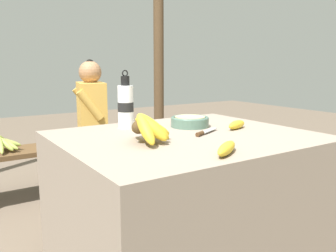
{
  "coord_description": "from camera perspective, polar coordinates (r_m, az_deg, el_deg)",
  "views": [
    {
      "loc": [
        -0.96,
        -1.31,
        1.02
      ],
      "look_at": [
        -0.07,
        0.05,
        0.73
      ],
      "focal_mm": 38.0,
      "sensor_mm": 36.0,
      "label": 1
    }
  ],
  "objects": [
    {
      "name": "loose_banana_side",
      "position": [
        1.83,
        10.96,
        0.21
      ],
      "size": [
        0.16,
        0.09,
        0.04
      ],
      "rotation": [
        0.0,
        0.0,
        0.35
      ],
      "color": "gold",
      "rests_on": "market_counter"
    },
    {
      "name": "water_bottle",
      "position": [
        1.82,
        -6.81,
        3.3
      ],
      "size": [
        0.08,
        0.08,
        0.3
      ],
      "color": "white",
      "rests_on": "market_counter"
    },
    {
      "name": "knife",
      "position": [
        1.66,
        5.75,
        -1.01
      ],
      "size": [
        0.19,
        0.11,
        0.02
      ],
      "rotation": [
        0.0,
        0.0,
        0.46
      ],
      "color": "#BCBCC1",
      "rests_on": "market_counter"
    },
    {
      "name": "wooden_bench",
      "position": [
        2.91,
        -17.41,
        -4.18
      ],
      "size": [
        1.45,
        0.32,
        0.4
      ],
      "color": "brown",
      "rests_on": "ground_plane"
    },
    {
      "name": "market_counter",
      "position": [
        1.76,
        2.84,
        -12.52
      ],
      "size": [
        1.13,
        0.95,
        0.69
      ],
      "color": "gray",
      "rests_on": "ground_plane"
    },
    {
      "name": "seated_vendor",
      "position": [
        2.91,
        -13.01,
        1.41
      ],
      "size": [
        0.45,
        0.42,
        1.05
      ],
      "rotation": [
        0.0,
        0.0,
        2.9
      ],
      "color": "#232328",
      "rests_on": "ground_plane"
    },
    {
      "name": "serving_bowl",
      "position": [
        1.86,
        3.53,
        0.82
      ],
      "size": [
        0.2,
        0.2,
        0.05
      ],
      "color": "#4C6B5B",
      "rests_on": "market_counter"
    },
    {
      "name": "support_post_far",
      "position": [
        3.73,
        -1.51,
        11.72
      ],
      "size": [
        0.1,
        0.1,
        2.26
      ],
      "color": "#4C3823",
      "rests_on": "ground_plane"
    },
    {
      "name": "loose_banana_front",
      "position": [
        1.31,
        9.38,
        -3.55
      ],
      "size": [
        0.18,
        0.14,
        0.04
      ],
      "rotation": [
        0.0,
        0.0,
        0.57
      ],
      "color": "gold",
      "rests_on": "market_counter"
    },
    {
      "name": "banana_bunch_ripe",
      "position": [
        1.47,
        -3.44,
        -0.2
      ],
      "size": [
        0.19,
        0.28,
        0.14
      ],
      "color": "#4C381E",
      "rests_on": "market_counter"
    },
    {
      "name": "banana_bunch_green",
      "position": [
        2.81,
        -24.8,
        -2.45
      ],
      "size": [
        0.18,
        0.29,
        0.13
      ],
      "color": "#4C381E",
      "rests_on": "wooden_bench"
    }
  ]
}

